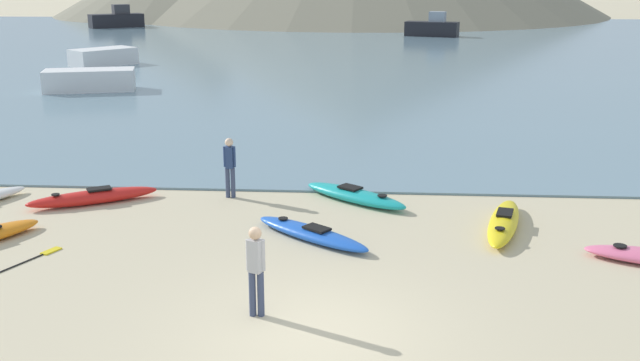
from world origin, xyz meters
The scene contains 13 objects.
ground_plane centered at (0.00, 0.00, 0.00)m, with size 400.00×400.00×0.00m, color #C6B793.
bay_water centered at (0.00, 42.84, 0.03)m, with size 160.00×70.00×0.06m, color slate.
kayak_on_sand_0 centered at (-0.32, 4.32, 0.14)m, with size 2.87×2.46×0.32m.
kayak_on_sand_1 centered at (-5.99, 6.52, 0.17)m, with size 3.09×2.06×0.39m.
kayak_on_sand_3 centered at (3.97, 5.28, 0.16)m, with size 1.46×3.41×0.37m.
kayak_on_sand_6 centered at (0.56, 7.12, 0.17)m, with size 2.89×2.45×0.37m.
person_near_foreground centered at (-0.95, 0.57, 0.91)m, with size 0.32×0.26×1.60m.
person_near_waterline centered at (-2.64, 7.28, 0.90)m, with size 0.32×0.22×1.56m.
moored_boat_0 centered at (-12.41, 23.65, 0.57)m, with size 4.44×2.67×1.01m.
moored_boat_1 centered at (-15.11, 33.19, 0.56)m, with size 3.85×4.03×1.00m.
moored_boat_2 centered at (6.10, 54.38, 0.78)m, with size 4.70×2.66×2.06m.
moored_boat_3 centered at (-24.01, 62.25, 0.82)m, with size 5.19×4.31×2.18m.
loose_paddle centered at (-6.17, 2.17, 0.01)m, with size 1.31×2.61×0.03m.
Camera 1 is at (0.90, -10.95, 5.71)m, focal length 42.00 mm.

